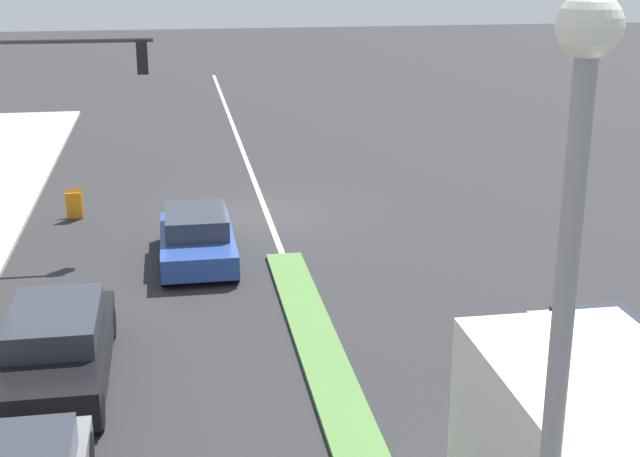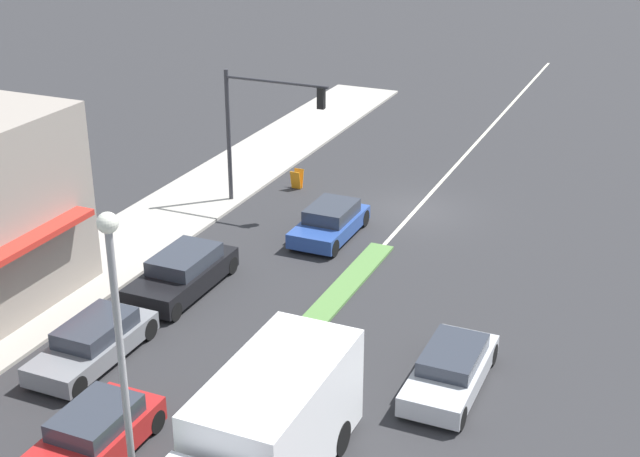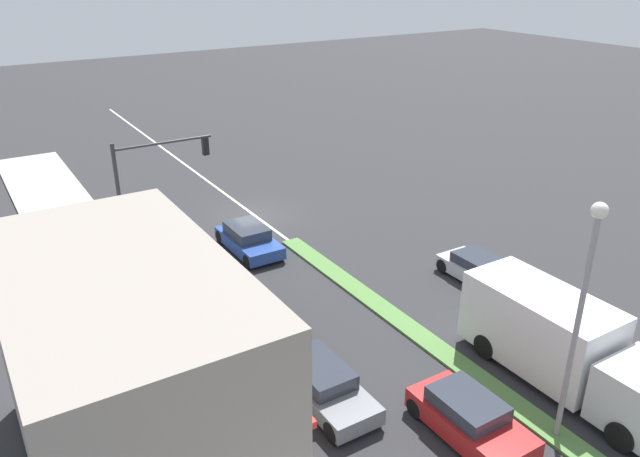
{
  "view_description": "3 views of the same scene",
  "coord_description": "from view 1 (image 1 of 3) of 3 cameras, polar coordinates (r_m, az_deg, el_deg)",
  "views": [
    {
      "loc": [
        2.67,
        25.63,
        7.75
      ],
      "look_at": [
        -0.52,
        6.66,
        1.59
      ],
      "focal_mm": 50.0,
      "sensor_mm": 36.0,
      "label": 1
    },
    {
      "loc": [
        -10.2,
        33.1,
        13.99
      ],
      "look_at": [
        1.05,
        7.5,
        1.96
      ],
      "focal_mm": 50.0,
      "sensor_mm": 36.0,
      "label": 2
    },
    {
      "loc": [
        13.58,
        28.76,
        13.13
      ],
      "look_at": [
        0.49,
        7.65,
        2.18
      ],
      "focal_mm": 35.0,
      "sensor_mm": 36.0,
      "label": 3
    }
  ],
  "objects": [
    {
      "name": "traffic_signal_main",
      "position": [
        24.06,
        -17.83,
        7.7
      ],
      "size": [
        4.59,
        0.34,
        5.6
      ],
      "color": "#333338",
      "rests_on": "sidewalk_right"
    },
    {
      "name": "warning_aframe_sign",
      "position": [
        27.23,
        -15.44,
        1.49
      ],
      "size": [
        0.45,
        0.53,
        0.84
      ],
      "color": "orange",
      "rests_on": "ground"
    },
    {
      "name": "lane_marking_center",
      "position": [
        26.91,
        -3.43,
        0.99
      ],
      "size": [
        0.16,
        60.0,
        0.01
      ],
      "primitive_type": "cube",
      "color": "beige",
      "rests_on": "ground"
    },
    {
      "name": "street_lamp",
      "position": [
        6.77,
        14.98,
        -8.96
      ],
      "size": [
        0.44,
        0.44,
        7.37
      ],
      "color": "gray",
      "rests_on": "median_strip"
    },
    {
      "name": "coupe_blue",
      "position": [
        22.88,
        -7.88,
        -0.6
      ],
      "size": [
        1.86,
        4.03,
        1.27
      ],
      "color": "#284793",
      "rests_on": "ground"
    },
    {
      "name": "suv_black",
      "position": [
        17.23,
        -16.56,
        -7.36
      ],
      "size": [
        1.91,
        4.55,
        1.36
      ],
      "color": "black",
      "rests_on": "ground"
    },
    {
      "name": "sedan_silver",
      "position": [
        17.06,
        18.42,
        -8.1
      ],
      "size": [
        1.76,
        4.28,
        1.17
      ],
      "color": "#B7BABF",
      "rests_on": "ground"
    }
  ]
}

